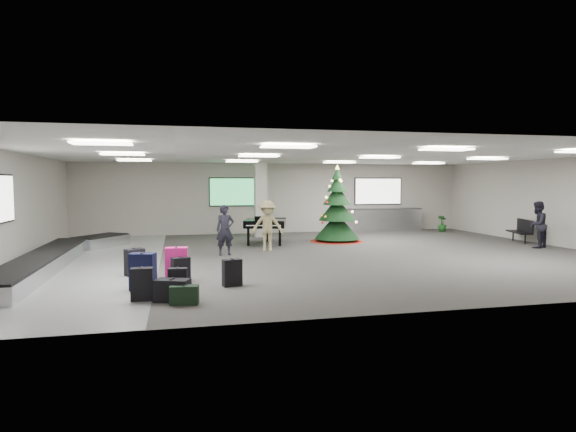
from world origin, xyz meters
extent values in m
plane|color=#353230|center=(0.00, 0.00, 0.00)|extent=(18.00, 18.00, 0.00)
cube|color=#A8A49A|center=(0.00, 7.00, 1.60)|extent=(18.00, 0.02, 3.20)
cube|color=#A8A49A|center=(0.00, -7.00, 1.60)|extent=(18.00, 0.02, 3.20)
cube|color=#A8A49A|center=(-9.00, 0.00, 1.60)|extent=(0.02, 14.00, 3.20)
cube|color=#A8A49A|center=(9.00, 0.00, 1.60)|extent=(0.02, 14.00, 3.20)
cube|color=silver|center=(0.00, 0.00, 3.20)|extent=(18.00, 14.00, 0.02)
cube|color=gray|center=(-7.00, 0.00, 0.00)|extent=(4.00, 14.00, 0.01)
cube|color=#B5B2A6|center=(-1.00, 5.60, 1.60)|extent=(0.50, 0.50, 3.20)
cube|color=green|center=(-2.00, 6.95, 1.90)|extent=(2.20, 0.08, 1.30)
cube|color=white|center=(5.00, 6.95, 1.90)|extent=(2.40, 0.08, 1.30)
cube|color=white|center=(-6.00, -4.00, 3.14)|extent=(1.20, 0.60, 0.04)
cube|color=white|center=(-6.00, 0.00, 3.14)|extent=(1.20, 0.60, 0.04)
cube|color=white|center=(-6.00, 4.00, 3.14)|extent=(1.20, 0.60, 0.04)
cube|color=white|center=(-2.00, -4.00, 3.14)|extent=(1.20, 0.60, 0.04)
cube|color=white|center=(-2.00, 0.00, 3.14)|extent=(1.20, 0.60, 0.04)
cube|color=white|center=(-2.00, 4.00, 3.14)|extent=(1.20, 0.60, 0.04)
cube|color=white|center=(2.00, -4.00, 3.14)|extent=(1.20, 0.60, 0.04)
cube|color=white|center=(2.00, 0.00, 3.14)|extent=(1.20, 0.60, 0.04)
cube|color=white|center=(2.00, 4.00, 3.14)|extent=(1.20, 0.60, 0.04)
cube|color=white|center=(6.00, 0.00, 3.14)|extent=(1.20, 0.60, 0.04)
cube|color=white|center=(6.00, 4.00, 3.14)|extent=(1.20, 0.60, 0.04)
cube|color=silver|center=(-8.00, -1.00, 0.19)|extent=(1.00, 8.00, 0.38)
cube|color=black|center=(-8.00, -1.00, 0.40)|extent=(0.95, 7.90, 0.05)
cube|color=silver|center=(-7.20, 3.60, 0.19)|extent=(1.97, 2.21, 0.38)
cube|color=black|center=(-7.20, 3.60, 0.40)|extent=(1.87, 2.10, 0.05)
cube|color=silver|center=(5.00, 6.65, 0.53)|extent=(4.00, 0.60, 1.05)
cube|color=#29282B|center=(5.00, 6.65, 1.06)|extent=(4.05, 0.65, 0.04)
cube|color=black|center=(-5.18, -4.99, 0.33)|extent=(0.42, 0.24, 0.65)
cube|color=black|center=(-5.18, -4.99, 0.66)|extent=(0.03, 0.14, 0.02)
cube|color=black|center=(-4.50, -4.82, 0.29)|extent=(0.40, 0.23, 0.59)
cube|color=black|center=(-4.50, -4.82, 0.60)|extent=(0.04, 0.12, 0.02)
cube|color=#E41D7C|center=(-4.52, -3.26, 0.40)|extent=(0.54, 0.33, 0.81)
cube|color=black|center=(-4.52, -3.26, 0.82)|extent=(0.05, 0.18, 0.02)
cube|color=black|center=(-4.43, -3.49, 0.30)|extent=(0.45, 0.34, 0.60)
cube|color=black|center=(-4.43, -3.49, 0.61)|extent=(0.07, 0.13, 0.02)
cube|color=black|center=(-5.23, -4.05, 0.40)|extent=(0.59, 0.44, 0.81)
cube|color=black|center=(-5.23, -4.05, 0.82)|extent=(0.08, 0.18, 0.02)
cube|color=black|center=(-4.38, -5.45, 0.18)|extent=(0.57, 0.35, 0.36)
cube|color=black|center=(-4.38, -5.45, 0.37)|extent=(0.05, 0.16, 0.02)
cube|color=black|center=(-3.31, -4.06, 0.30)|extent=(0.46, 0.30, 0.61)
cube|color=black|center=(-3.31, -4.06, 0.62)|extent=(0.06, 0.14, 0.02)
cube|color=black|center=(-5.54, -2.29, 0.34)|extent=(0.52, 0.46, 0.67)
cube|color=black|center=(-5.54, -2.29, 0.68)|extent=(0.11, 0.15, 0.02)
cube|color=black|center=(-4.60, -5.15, 0.22)|extent=(0.74, 0.58, 0.43)
cube|color=black|center=(-4.60, -5.15, 0.44)|extent=(0.11, 0.21, 0.02)
cone|color=maroon|center=(1.64, 3.23, 0.07)|extent=(2.12, 2.12, 0.13)
cylinder|color=#3F2819|center=(1.64, 3.23, 0.28)|extent=(0.13, 0.13, 0.56)
cone|color=black|center=(1.64, 3.23, 0.61)|extent=(1.79, 1.79, 1.01)
cone|color=black|center=(1.64, 3.23, 1.28)|extent=(1.45, 1.45, 0.89)
cone|color=black|center=(1.64, 3.23, 1.84)|extent=(1.12, 1.12, 0.78)
cone|color=black|center=(1.64, 3.23, 2.29)|extent=(0.78, 0.78, 0.67)
cone|color=black|center=(1.64, 3.23, 2.68)|extent=(0.45, 0.45, 0.50)
cone|color=#FFE566|center=(1.64, 3.23, 2.93)|extent=(0.18, 0.18, 0.20)
cube|color=black|center=(-1.23, 3.18, 0.79)|extent=(1.88, 2.02, 0.27)
cube|color=black|center=(-1.46, 2.29, 0.72)|extent=(1.43, 0.63, 0.10)
cube|color=white|center=(-1.47, 2.27, 0.77)|extent=(1.25, 0.45, 0.02)
cube|color=black|center=(-1.40, 2.53, 0.99)|extent=(0.66, 0.20, 0.21)
cylinder|color=black|center=(-1.96, 2.67, 0.33)|extent=(0.10, 0.10, 0.66)
cylinder|color=black|center=(-0.84, 2.38, 0.33)|extent=(0.10, 0.10, 0.66)
cylinder|color=black|center=(-1.06, 3.84, 0.33)|extent=(0.10, 0.10, 0.66)
cube|color=black|center=(8.46, 1.36, 0.40)|extent=(0.86, 1.49, 0.06)
cylinder|color=black|center=(8.46, 0.80, 0.19)|extent=(0.06, 0.06, 0.38)
cylinder|color=black|center=(8.46, 1.93, 0.19)|extent=(0.06, 0.06, 0.38)
cube|color=black|center=(8.68, 1.36, 0.66)|extent=(0.45, 1.37, 0.47)
imported|color=black|center=(-3.01, 0.61, 0.81)|extent=(0.63, 0.45, 1.61)
imported|color=#988B5E|center=(-1.51, 1.27, 0.86)|extent=(1.20, 0.82, 1.71)
imported|color=black|center=(7.95, -0.19, 0.83)|extent=(1.00, 0.91, 1.66)
imported|color=#143F14|center=(2.78, 6.06, 0.44)|extent=(0.61, 0.61, 0.87)
imported|color=#143F14|center=(7.77, 5.78, 0.38)|extent=(0.59, 0.59, 0.76)
camera|label=1|loc=(-4.48, -14.73, 2.33)|focal=30.00mm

